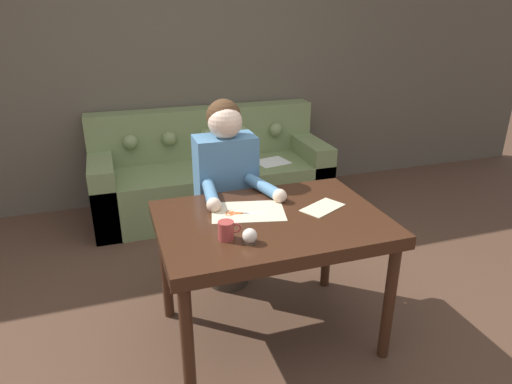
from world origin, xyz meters
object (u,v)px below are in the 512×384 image
at_px(person, 227,197).
at_px(mug, 227,230).
at_px(pin_cushion, 250,236).
at_px(dining_table, 271,232).
at_px(couch, 211,175).
at_px(scissors, 238,214).

distance_m(person, mug, 0.78).
bearing_deg(pin_cushion, dining_table, 49.69).
bearing_deg(person, pin_cushion, -97.22).
relative_size(couch, pin_cushion, 29.02).
relative_size(dining_table, mug, 10.38).
bearing_deg(mug, scissors, 62.35).
relative_size(person, scissors, 5.80).
relative_size(person, pin_cushion, 17.56).
relative_size(person, mug, 11.11).
height_order(dining_table, couch, couch).
bearing_deg(mug, pin_cushion, -36.87).
bearing_deg(scissors, mug, -117.65).
height_order(dining_table, pin_cushion, pin_cushion).
bearing_deg(scissors, couch, 82.23).
bearing_deg(couch, scissors, -97.77).
bearing_deg(scissors, person, 82.46).
relative_size(scissors, pin_cushion, 3.03).
relative_size(couch, person, 1.65).
xyz_separation_m(person, pin_cushion, (-0.10, -0.81, 0.14)).
relative_size(dining_table, pin_cushion, 16.41).
height_order(dining_table, scissors, scissors).
bearing_deg(scissors, dining_table, -32.31).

